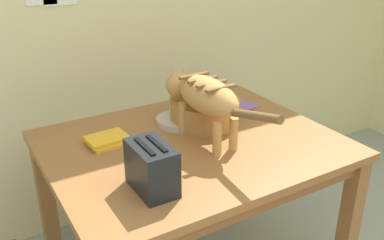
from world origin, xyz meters
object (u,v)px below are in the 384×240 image
object	(u,v)px
magazine	(227,107)
wicker_basket	(205,110)
dining_table	(192,160)
toaster	(152,168)
cat	(203,96)
coffee_mug	(180,110)
book_stack	(108,140)
saucer_bowl	(179,120)

from	to	relation	value
magazine	wicker_basket	world-z (taller)	wicker_basket
dining_table	toaster	distance (m)	0.43
magazine	toaster	size ratio (longest dim) A/B	1.39
cat	magazine	bearing A→B (deg)	36.30
coffee_mug	book_stack	xyz separation A→B (m)	(-0.36, -0.03, -0.05)
dining_table	coffee_mug	xyz separation A→B (m)	(0.05, 0.19, 0.16)
cat	saucer_bowl	bearing A→B (deg)	90.00
cat	toaster	bearing A→B (deg)	-148.36
dining_table	wicker_basket	distance (m)	0.26
saucer_bowl	toaster	distance (m)	0.57
book_stack	magazine	bearing A→B (deg)	6.64
cat	saucer_bowl	world-z (taller)	cat
cat	book_stack	xyz separation A→B (m)	(-0.37, 0.16, -0.18)
saucer_bowl	wicker_basket	bearing A→B (deg)	-24.61
coffee_mug	book_stack	distance (m)	0.37
magazine	toaster	world-z (taller)	toaster
wicker_basket	toaster	bearing A→B (deg)	-139.76
wicker_basket	toaster	world-z (taller)	toaster
dining_table	book_stack	world-z (taller)	book_stack
wicker_basket	saucer_bowl	bearing A→B (deg)	155.39
cat	toaster	distance (m)	0.45
coffee_mug	toaster	xyz separation A→B (m)	(-0.36, -0.44, 0.02)
dining_table	cat	size ratio (longest dim) A/B	1.72
book_stack	toaster	world-z (taller)	toaster
coffee_mug	magazine	distance (m)	0.31
saucer_bowl	magazine	distance (m)	0.31
book_stack	saucer_bowl	bearing A→B (deg)	4.42
wicker_basket	toaster	distance (m)	0.61
saucer_bowl	book_stack	size ratio (longest dim) A/B	1.19
magazine	wicker_basket	bearing A→B (deg)	-161.62
magazine	book_stack	distance (m)	0.67
saucer_bowl	coffee_mug	world-z (taller)	coffee_mug
dining_table	book_stack	bearing A→B (deg)	152.24
coffee_mug	saucer_bowl	bearing A→B (deg)	-180.00
dining_table	coffee_mug	distance (m)	0.25
dining_table	cat	bearing A→B (deg)	1.92
cat	coffee_mug	xyz separation A→B (m)	(-0.01, 0.19, -0.13)
cat	wicker_basket	distance (m)	0.22
saucer_bowl	wicker_basket	size ratio (longest dim) A/B	0.67
magazine	toaster	bearing A→B (deg)	-151.68
dining_table	cat	xyz separation A→B (m)	(0.06, 0.00, 0.29)
dining_table	magazine	size ratio (longest dim) A/B	4.34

